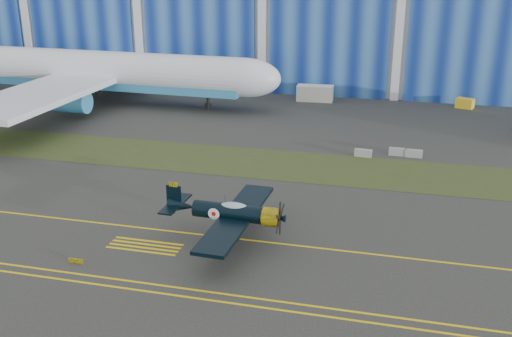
% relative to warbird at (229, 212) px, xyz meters
% --- Properties ---
extents(ground, '(260.00, 260.00, 0.00)m').
position_rel_warbird_xyz_m(ground, '(11.52, 5.65, -2.68)').
color(ground, '#353732').
rests_on(ground, ground).
extents(grass_median, '(260.00, 10.00, 0.02)m').
position_rel_warbird_xyz_m(grass_median, '(11.52, 19.65, -2.66)').
color(grass_median, '#475128').
rests_on(grass_median, ground).
extents(taxiway_centreline, '(200.00, 0.20, 0.02)m').
position_rel_warbird_xyz_m(taxiway_centreline, '(11.52, 0.65, -2.67)').
color(taxiway_centreline, yellow).
rests_on(taxiway_centreline, ground).
extents(edge_line_near, '(80.00, 0.20, 0.02)m').
position_rel_warbird_xyz_m(edge_line_near, '(11.52, -8.85, -2.67)').
color(edge_line_near, yellow).
rests_on(edge_line_near, ground).
extents(edge_line_far, '(80.00, 0.20, 0.02)m').
position_rel_warbird_xyz_m(edge_line_far, '(11.52, -7.85, -2.67)').
color(edge_line_far, yellow).
rests_on(edge_line_far, ground).
extents(hold_short_ladder, '(6.00, 2.40, 0.02)m').
position_rel_warbird_xyz_m(hold_short_ladder, '(-6.48, -2.45, -2.67)').
color(hold_short_ladder, yellow).
rests_on(hold_short_ladder, ground).
extents(guard_board_left, '(1.20, 0.15, 0.35)m').
position_rel_warbird_xyz_m(guard_board_left, '(-10.48, -6.35, -2.50)').
color(guard_board_left, yellow).
rests_on(guard_board_left, ground).
extents(warbird, '(11.86, 14.13, 4.07)m').
position_rel_warbird_xyz_m(warbird, '(0.00, 0.00, 0.00)').
color(warbird, black).
rests_on(warbird, ground).
extents(jetliner, '(67.90, 58.21, 23.04)m').
position_rel_warbird_xyz_m(jetliner, '(-33.95, 42.24, 8.84)').
color(jetliner, silver).
rests_on(jetliner, ground).
extents(shipping_container, '(5.85, 2.53, 2.50)m').
position_rel_warbird_xyz_m(shipping_container, '(-0.82, 51.14, -1.43)').
color(shipping_container, white).
rests_on(shipping_container, ground).
extents(tug, '(2.95, 2.44, 1.48)m').
position_rel_warbird_xyz_m(tug, '(22.23, 52.13, -1.94)').
color(tug, yellow).
rests_on(tug, ground).
extents(barrier_a, '(2.04, 0.75, 0.90)m').
position_rel_warbird_xyz_m(barrier_a, '(8.96, 24.76, -2.23)').
color(barrier_a, gray).
rests_on(barrier_a, ground).
extents(barrier_b, '(2.02, 0.67, 0.90)m').
position_rel_warbird_xyz_m(barrier_b, '(12.85, 26.23, -2.23)').
color(barrier_b, gray).
rests_on(barrier_b, ground).
extents(barrier_c, '(2.03, 0.69, 0.90)m').
position_rel_warbird_xyz_m(barrier_c, '(14.72, 26.06, -2.23)').
color(barrier_c, gray).
rests_on(barrier_c, ground).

